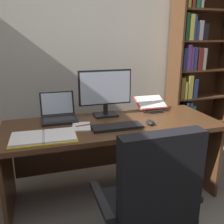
{
  "coord_description": "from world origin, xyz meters",
  "views": [
    {
      "loc": [
        -0.64,
        -1.01,
        1.45
      ],
      "look_at": [
        -0.06,
        0.93,
        0.84
      ],
      "focal_mm": 40.19,
      "sensor_mm": 36.0,
      "label": 1
    }
  ],
  "objects": [
    {
      "name": "wall_back",
      "position": [
        0.0,
        1.96,
        1.35
      ],
      "size": [
        5.07,
        0.12,
        2.69
      ],
      "primitive_type": "cube",
      "color": "beige",
      "rests_on": "ground"
    },
    {
      "name": "reading_stand_with_book",
      "position": [
        0.47,
        1.27,
        0.79
      ],
      "size": [
        0.31,
        0.27,
        0.12
      ],
      "color": "black",
      "rests_on": "desk"
    },
    {
      "name": "bookshelf",
      "position": [
        1.27,
        1.72,
        1.08
      ],
      "size": [
        0.79,
        0.31,
        2.11
      ],
      "color": "#4C2D19",
      "rests_on": "ground"
    },
    {
      "name": "laptop",
      "position": [
        -0.48,
        1.22,
        0.77
      ],
      "size": [
        0.31,
        0.3,
        0.24
      ],
      "color": "black",
      "rests_on": "desk"
    },
    {
      "name": "monitor",
      "position": [
        -0.04,
        1.21,
        0.95
      ],
      "size": [
        0.51,
        0.16,
        0.44
      ],
      "color": "black",
      "rests_on": "desk"
    },
    {
      "name": "keyboard",
      "position": [
        -0.04,
        0.85,
        0.74
      ],
      "size": [
        0.42,
        0.15,
        0.02
      ],
      "primitive_type": "cube",
      "color": "black",
      "rests_on": "desk"
    },
    {
      "name": "open_binder",
      "position": [
        -0.63,
        0.8,
        0.73
      ],
      "size": [
        0.5,
        0.29,
        0.02
      ],
      "rotation": [
        0.0,
        0.0,
        -0.04
      ],
      "color": "yellow",
      "rests_on": "desk"
    },
    {
      "name": "computer_mouse",
      "position": [
        0.26,
        0.85,
        0.74
      ],
      "size": [
        0.06,
        0.1,
        0.04
      ],
      "primitive_type": "ellipsoid",
      "color": "black",
      "rests_on": "desk"
    },
    {
      "name": "office_chair",
      "position": [
        -0.05,
        0.16,
        0.42
      ],
      "size": [
        0.62,
        0.6,
        0.99
      ],
      "rotation": [
        0.0,
        0.0,
        0.02
      ],
      "color": "black",
      "rests_on": "ground"
    },
    {
      "name": "pen",
      "position": [
        -0.3,
        0.96,
        0.74
      ],
      "size": [
        0.14,
        0.03,
        0.01
      ],
      "primitive_type": "cylinder",
      "rotation": [
        0.0,
        1.57,
        0.14
      ],
      "color": "maroon",
      "rests_on": "notepad"
    },
    {
      "name": "notepad",
      "position": [
        -0.32,
        0.96,
        0.73
      ],
      "size": [
        0.18,
        0.23,
        0.01
      ],
      "primitive_type": "cube",
      "rotation": [
        0.0,
        0.0,
        -0.17
      ],
      "color": "white",
      "rests_on": "desk"
    },
    {
      "name": "desk",
      "position": [
        -0.03,
        1.06,
        0.53
      ],
      "size": [
        1.89,
        0.72,
        0.72
      ],
      "color": "#4C2D19",
      "rests_on": "ground"
    }
  ]
}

